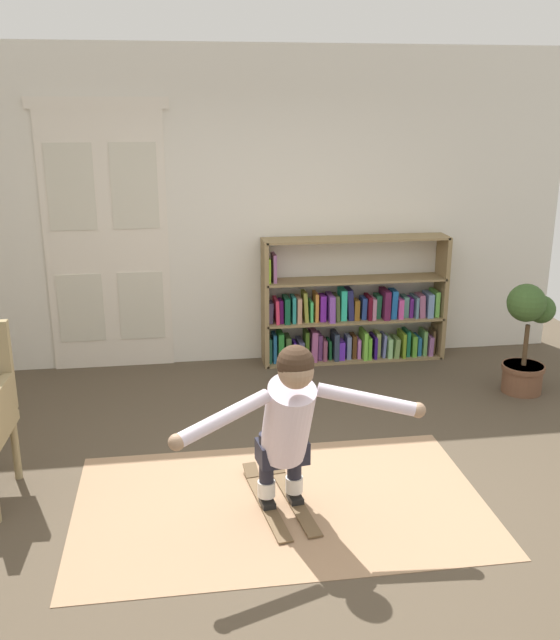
# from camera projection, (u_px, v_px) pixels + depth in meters

# --- Properties ---
(ground_plane) EXTENTS (7.20, 7.20, 0.00)m
(ground_plane) POSITION_uv_depth(u_px,v_px,m) (301.00, 495.00, 4.51)
(ground_plane) COLOR #4D4132
(back_wall) EXTENTS (6.00, 0.10, 2.90)m
(back_wall) POSITION_uv_depth(u_px,v_px,m) (253.00, 210.00, 6.54)
(back_wall) COLOR silver
(back_wall) RESTS_ON ground
(double_door) EXTENTS (1.22, 0.05, 2.45)m
(double_door) POSITION_uv_depth(u_px,v_px,m) (107.00, 238.00, 6.36)
(double_door) COLOR silver
(double_door) RESTS_ON ground
(rug) EXTENTS (2.55, 1.55, 0.01)m
(rug) POSITION_uv_depth(u_px,v_px,m) (280.00, 503.00, 4.40)
(rug) COLOR #A17D5C
(rug) RESTS_ON ground
(bookshelf) EXTENTS (1.76, 0.30, 1.20)m
(bookshelf) POSITION_uv_depth(u_px,v_px,m) (351.00, 315.00, 6.76)
(bookshelf) COLOR olive
(bookshelf) RESTS_ON ground
(potted_plant) EXTENTS (0.46, 0.38, 0.97)m
(potted_plant) POSITION_uv_depth(u_px,v_px,m) (527.00, 331.00, 5.95)
(potted_plant) COLOR brown
(potted_plant) RESTS_ON ground
(skis_pair) EXTENTS (0.39, 0.89, 0.07)m
(skis_pair) POSITION_uv_depth(u_px,v_px,m) (279.00, 498.00, 4.43)
(skis_pair) COLOR brown
(skis_pair) RESTS_ON rug
(person_skier) EXTENTS (1.46, 0.68, 1.07)m
(person_skier) POSITION_uv_depth(u_px,v_px,m) (289.00, 419.00, 4.06)
(person_skier) COLOR white
(person_skier) RESTS_ON skis_pair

